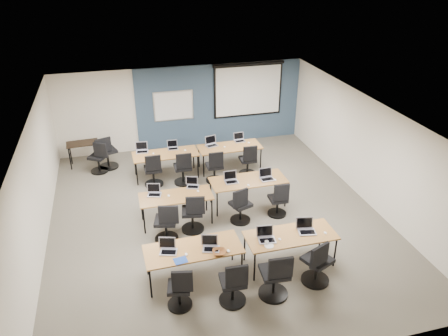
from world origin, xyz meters
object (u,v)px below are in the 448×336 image
object	(u,v)px
projector_screen	(248,87)
training_table_mid_left	(176,197)
laptop_0	(168,248)
task_chair_6	(240,208)
laptop_9	(173,147)
task_chair_7	(278,202)
laptop_8	(142,149)
task_chair_10	(215,169)
training_table_front_left	(193,250)
task_chair_3	(317,266)
training_table_back_left	(166,155)
task_chair_1	(234,286)
task_chair_11	(248,163)
laptop_6	(231,179)
task_chair_0	(180,291)
training_table_back_right	(230,148)
laptop_5	(192,184)
spare_chair_a	(107,155)
whiteboard	(173,106)
task_chair_9	(183,171)
laptop_10	(211,143)
spare_chair_b	(99,160)
task_chair_2	(275,279)
training_table_mid_right	(248,181)
task_chair_4	(167,225)
laptop_7	(267,176)
laptop_4	(154,192)
task_chair_5	(193,216)
laptop_3	(306,228)
training_table_front_right	(291,236)
task_chair_8	(153,173)
utility_table	(83,146)
laptop_11	(239,139)
laptop_2	(266,237)

from	to	relation	value
projector_screen	training_table_mid_left	xyz separation A→B (m)	(-3.18, -4.38, -1.20)
laptop_0	task_chair_6	bearing A→B (deg)	56.61
laptop_9	task_chair_7	bearing A→B (deg)	-52.37
laptop_8	task_chair_10	world-z (taller)	laptop_8
training_table_front_left	laptop_8	world-z (taller)	laptop_8
task_chair_3	laptop_8	size ratio (longest dim) A/B	2.97
training_table_back_left	laptop_9	bearing A→B (deg)	48.28
task_chair_7	task_chair_1	bearing A→B (deg)	-123.98
task_chair_11	laptop_6	bearing A→B (deg)	-120.77
task_chair_0	training_table_back_right	bearing A→B (deg)	78.08
laptop_5	spare_chair_a	xyz separation A→B (m)	(-2.02, 3.05, -0.35)
training_table_back_right	task_chair_1	xyz separation A→B (m)	(-1.43, -5.42, -0.27)
whiteboard	laptop_6	bearing A→B (deg)	-79.07
task_chair_7	laptop_9	world-z (taller)	laptop_9
projector_screen	task_chair_9	distance (m)	3.98
laptop_10	spare_chair_b	world-z (taller)	laptop_10
task_chair_2	spare_chair_b	xyz separation A→B (m)	(-3.17, 6.20, -0.03)
training_table_mid_right	laptop_0	distance (m)	3.37
training_table_front_left	task_chair_10	bearing A→B (deg)	68.77
task_chair_4	laptop_7	world-z (taller)	task_chair_4
task_chair_3	laptop_8	xyz separation A→B (m)	(-2.85, 5.62, 0.36)
laptop_0	laptop_4	world-z (taller)	laptop_0
whiteboard	task_chair_5	bearing A→B (deg)	-94.31
task_chair_9	laptop_3	bearing A→B (deg)	-62.99
spare_chair_a	task_chair_10	bearing A→B (deg)	-48.72
training_table_back_left	laptop_6	distance (m)	2.48
task_chair_6	task_chair_0	bearing A→B (deg)	-146.95
training_table_mid_left	task_chair_0	size ratio (longest dim) A/B	1.82
laptop_6	laptop_4	bearing A→B (deg)	-175.93
training_table_front_right	task_chair_2	distance (m)	1.10
task_chair_8	laptop_9	distance (m)	1.10
training_table_front_left	task_chair_2	size ratio (longest dim) A/B	1.83
training_table_mid_left	laptop_7	size ratio (longest dim) A/B	5.02
task_chair_3	task_chair_8	xyz separation A→B (m)	(-2.64, 4.82, -0.02)
training_table_back_left	spare_chair_b	xyz separation A→B (m)	(-1.88, 0.76, -0.28)
laptop_4	spare_chair_a	bearing A→B (deg)	123.44
laptop_7	task_chair_8	world-z (taller)	task_chair_8
laptop_3	training_table_back_left	bearing A→B (deg)	127.05
whiteboard	utility_table	size ratio (longest dim) A/B	1.39
laptop_9	training_table_mid_right	bearing A→B (deg)	-53.90
task_chair_0	laptop_7	bearing A→B (deg)	60.74
training_table_front_right	task_chair_3	world-z (taller)	task_chair_3
projector_screen	task_chair_3	bearing A→B (deg)	-96.80
training_table_back_left	task_chair_7	world-z (taller)	task_chair_7
training_table_front_left	task_chair_3	xyz separation A→B (m)	(2.32, -0.78, -0.26)
laptop_3	laptop_6	bearing A→B (deg)	120.82
whiteboard	task_chair_0	distance (m)	7.40
task_chair_3	laptop_11	world-z (taller)	task_chair_3
training_table_front_right	task_chair_10	xyz separation A→B (m)	(-0.65, 3.89, -0.28)
laptop_2	task_chair_3	size ratio (longest dim) A/B	0.33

